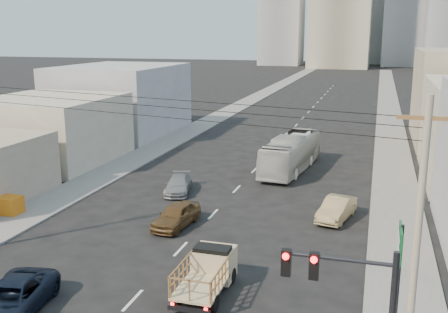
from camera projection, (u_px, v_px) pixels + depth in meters
The scene contains 19 objects.
sidewalk_left at pixel (246, 102), 90.30m from camera, with size 3.50×180.00×0.12m, color slate.
sidewalk_right at pixel (389, 108), 83.82m from camera, with size 3.50×180.00×0.12m, color slate.
lane_dashes at pixel (300, 121), 71.21m from camera, with size 0.15×104.00×0.01m.
flatbed_pickup at pixel (207, 270), 24.14m from camera, with size 1.95×4.41×1.90m.
navy_pickup at pixel (11, 299), 22.22m from camera, with size 2.43×5.28×1.47m, color black.
city_bus at pixel (292, 153), 45.66m from camera, with size 2.61×11.16×3.11m, color #BABAB6.
sedan_brown at pixel (176, 215), 32.47m from camera, with size 1.72×4.28×1.46m, color brown.
sedan_tan at pixel (337, 209), 33.72m from camera, with size 1.51×4.33×1.43m, color tan.
sedan_grey at pixel (178, 185), 39.40m from camera, with size 1.72×4.24×1.23m, color gray.
traffic_signal at pixel (354, 311), 14.84m from camera, with size 3.23×0.35×6.00m.
green_sign at pixel (399, 257), 19.21m from camera, with size 0.18×1.60×5.00m.
utility_pole at pixel (416, 248), 16.45m from camera, with size 1.80×0.24×10.00m.
overhead_wires at pixel (118, 104), 21.08m from camera, with size 23.01×5.02×0.72m.
crate_stack at pixel (8, 205), 34.55m from camera, with size 1.80×1.20×1.14m.
bldg_left_mid at pixel (51, 129), 48.69m from camera, with size 11.00×12.00×6.00m, color #B3A890.
bldg_left_far at pixel (121, 99), 62.59m from camera, with size 12.00×16.00×8.00m, color #97989A.
midrise_ne at pixel (408, 9), 184.81m from camera, with size 16.00×16.00×40.00m, color gray.
midrise_nw at pixel (282, 18), 192.97m from camera, with size 15.00×15.00×34.00m, color gray.
midrise_back at pixel (374, 5), 201.66m from camera, with size 18.00×18.00×44.00m, color #97989A.
Camera 1 is at (10.04, -17.43, 11.77)m, focal length 42.00 mm.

